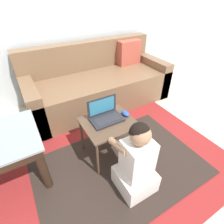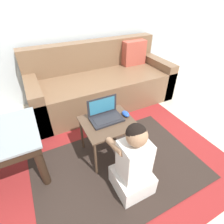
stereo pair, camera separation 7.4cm
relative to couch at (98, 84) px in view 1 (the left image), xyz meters
The scene contains 8 objects.
ground_plane 1.05m from the couch, 104.25° to the right, with size 16.00×16.00×0.00m, color beige.
wall_back 1.09m from the couch, 118.38° to the left, with size 9.00×0.06×2.50m.
area_rug 1.31m from the couch, 107.42° to the right, with size 2.21×1.49×0.01m.
couch is the anchor object (origin of this frame).
laptop_desk 1.07m from the couch, 111.06° to the right, with size 0.48×0.42×0.42m.
laptop 1.03m from the couch, 112.14° to the right, with size 0.30×0.19×0.20m.
computer_mouse 1.01m from the couch, 100.71° to the right, with size 0.06×0.10×0.04m.
person_seated 1.49m from the couch, 104.78° to the right, with size 0.30×0.39×0.71m.
Camera 1 is at (-0.75, -1.14, 1.45)m, focal length 28.00 mm.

